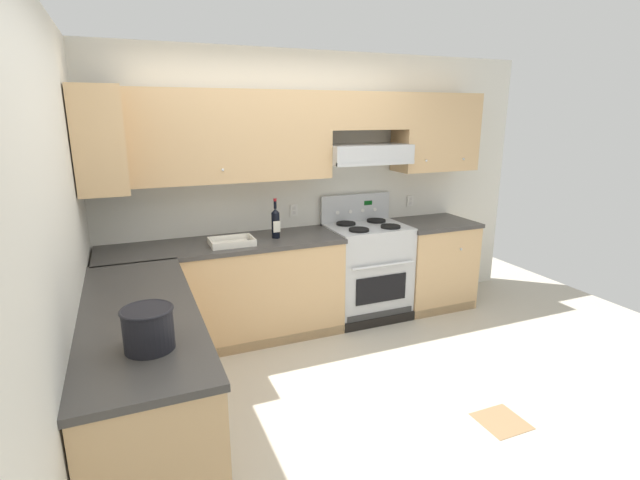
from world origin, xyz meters
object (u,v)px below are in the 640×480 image
stove (367,270)px  wine_bottle (276,222)px  bowl (232,243)px  bucket (148,328)px

stove → wine_bottle: (-0.94, -0.02, 0.57)m
wine_bottle → bowl: bearing=-169.6°
wine_bottle → bucket: size_ratio=1.45×
stove → wine_bottle: bearing=-178.8°
wine_bottle → bucket: 2.10m
stove → wine_bottle: wine_bottle is taller
stove → bucket: size_ratio=4.91×
bowl → wine_bottle: bearing=10.4°
bowl → bucket: bucket is taller
wine_bottle → bucket: (-1.17, -1.75, -0.03)m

